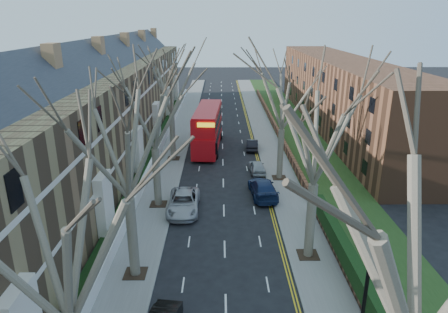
{
  "coord_description": "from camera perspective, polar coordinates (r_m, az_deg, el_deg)",
  "views": [
    {
      "loc": [
        -0.28,
        -15.54,
        15.47
      ],
      "look_at": [
        0.06,
        20.17,
        3.06
      ],
      "focal_mm": 32.0,
      "sensor_mm": 36.0,
      "label": 1
    }
  ],
  "objects": [
    {
      "name": "car_right_mid",
      "position": [
        42.2,
        4.74,
        -1.47
      ],
      "size": [
        1.76,
        3.9,
        1.3
      ],
      "primitive_type": "imported",
      "rotation": [
        0.0,
        0.0,
        3.2
      ],
      "color": "#9CA0A5",
      "rests_on": "ground"
    },
    {
      "name": "tree_left_dist",
      "position": [
        44.27,
        -7.73,
        11.31
      ],
      "size": [
        10.5,
        10.5,
        14.71
      ],
      "color": "brown",
      "rests_on": "ground"
    },
    {
      "name": "tree_right_mid",
      "position": [
        25.0,
        13.36,
        4.95
      ],
      "size": [
        10.5,
        10.5,
        14.71
      ],
      "color": "brown",
      "rests_on": "ground"
    },
    {
      "name": "flats_right",
      "position": [
        62.06,
        16.26,
        8.67
      ],
      "size": [
        13.97,
        54.0,
        10.0
      ],
      "color": "brown",
      "rests_on": "ground"
    },
    {
      "name": "car_right_far",
      "position": [
        49.62,
        4.05,
        1.73
      ],
      "size": [
        1.69,
        4.05,
        1.3
      ],
      "primitive_type": "imported",
      "rotation": [
        0.0,
        0.0,
        3.06
      ],
      "color": "black",
      "rests_on": "ground"
    },
    {
      "name": "tree_left_mid",
      "position": [
        22.99,
        -14.2,
        3.66
      ],
      "size": [
        10.5,
        10.5,
        14.71
      ],
      "color": "brown",
      "rests_on": "ground"
    },
    {
      "name": "car_right_near",
      "position": [
        36.69,
        5.57,
        -4.53
      ],
      "size": [
        2.62,
        5.58,
        1.57
      ],
      "primitive_type": "imported",
      "rotation": [
        0.0,
        0.0,
        3.22
      ],
      "color": "#16254D",
      "rests_on": "ground"
    },
    {
      "name": "double_decker_bus",
      "position": [
        49.52,
        -2.33,
        3.92
      ],
      "size": [
        3.59,
        12.22,
        5.01
      ],
      "rotation": [
        0.0,
        0.0,
        3.08
      ],
      "color": "#BA0D13",
      "rests_on": "ground"
    },
    {
      "name": "car_left_far",
      "position": [
        34.01,
        -5.8,
        -6.54
      ],
      "size": [
        2.61,
        5.6,
        1.55
      ],
      "primitive_type": "imported",
      "rotation": [
        0.0,
        0.0,
        0.01
      ],
      "color": "#A9AAAF",
      "rests_on": "ground"
    },
    {
      "name": "tree_right_near",
      "position": [
        12.58,
        28.36,
        -9.84
      ],
      "size": [
        10.85,
        10.85,
        15.2
      ],
      "color": "brown",
      "rests_on": "ground"
    },
    {
      "name": "front_wall_left",
      "position": [
        49.4,
        -9.1,
        1.41
      ],
      "size": [
        0.3,
        78.0,
        1.0
      ],
      "color": "white",
      "rests_on": "ground"
    },
    {
      "name": "pavement_left",
      "position": [
        56.96,
        -6.3,
        3.34
      ],
      "size": [
        3.0,
        102.0,
        0.12
      ],
      "primitive_type": "cube",
      "color": "slate",
      "rests_on": "ground"
    },
    {
      "name": "terrace_left",
      "position": [
        49.43,
        -16.34,
        6.78
      ],
      "size": [
        9.7,
        78.0,
        13.6
      ],
      "color": "brown",
      "rests_on": "ground"
    },
    {
      "name": "tree_left_near",
      "position": [
        14.33,
        -23.05,
        -9.68
      ],
      "size": [
        9.8,
        9.8,
        13.73
      ],
      "color": "brown",
      "rests_on": "ground"
    },
    {
      "name": "grass_verge_right",
      "position": [
        57.67,
        10.27,
        3.44
      ],
      "size": [
        6.0,
        102.0,
        0.06
      ],
      "color": "#1F3914",
      "rests_on": "ground"
    },
    {
      "name": "tree_right_far",
      "position": [
        38.52,
        8.51,
        9.64
      ],
      "size": [
        10.15,
        10.15,
        14.22
      ],
      "color": "brown",
      "rests_on": "ground"
    },
    {
      "name": "tree_left_far",
      "position": [
        32.6,
        -10.2,
        7.84
      ],
      "size": [
        10.15,
        10.15,
        14.22
      ],
      "color": "brown",
      "rests_on": "ground"
    },
    {
      "name": "pavement_right",
      "position": [
        57.02,
        5.81,
        3.37
      ],
      "size": [
        3.0,
        102.0,
        0.12
      ],
      "primitive_type": "cube",
      "color": "slate",
      "rests_on": "ground"
    },
    {
      "name": "wall_hedge_right",
      "position": [
        24.02,
        20.1,
        -18.88
      ],
      "size": [
        0.7,
        24.0,
        1.8
      ],
      "color": "brown",
      "rests_on": "ground"
    }
  ]
}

